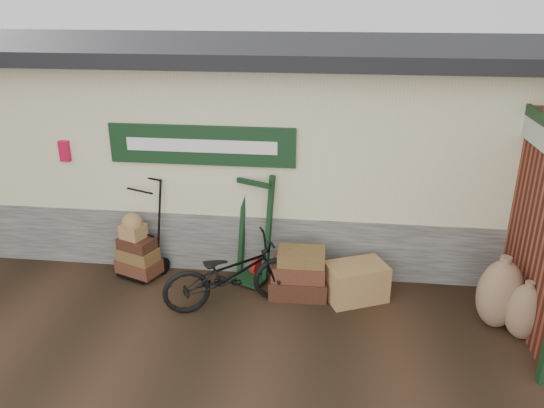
{
  "coord_description": "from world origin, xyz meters",
  "views": [
    {
      "loc": [
        1.51,
        -5.89,
        3.91
      ],
      "look_at": [
        0.68,
        0.9,
        1.16
      ],
      "focal_mm": 35.0,
      "sensor_mm": 36.0,
      "label": 1
    }
  ],
  "objects_px": {
    "green_barrow": "(253,229)",
    "wicker_hamper": "(356,282)",
    "suitcase_stack": "(299,272)",
    "bicycle": "(231,270)",
    "porter_trolley": "(143,226)"
  },
  "relations": [
    {
      "from": "green_barrow",
      "to": "wicker_hamper",
      "type": "bearing_deg",
      "value": 9.35
    },
    {
      "from": "wicker_hamper",
      "to": "bicycle",
      "type": "distance_m",
      "value": 1.7
    },
    {
      "from": "green_barrow",
      "to": "wicker_hamper",
      "type": "relative_size",
      "value": 2.02
    },
    {
      "from": "suitcase_stack",
      "to": "wicker_hamper",
      "type": "xyz_separation_m",
      "value": [
        0.78,
        -0.0,
        -0.09
      ]
    },
    {
      "from": "porter_trolley",
      "to": "suitcase_stack",
      "type": "height_order",
      "value": "porter_trolley"
    },
    {
      "from": "green_barrow",
      "to": "suitcase_stack",
      "type": "relative_size",
      "value": 2.0
    },
    {
      "from": "suitcase_stack",
      "to": "green_barrow",
      "type": "bearing_deg",
      "value": 150.48
    },
    {
      "from": "porter_trolley",
      "to": "suitcase_stack",
      "type": "distance_m",
      "value": 2.36
    },
    {
      "from": "porter_trolley",
      "to": "wicker_hamper",
      "type": "distance_m",
      "value": 3.14
    },
    {
      "from": "green_barrow",
      "to": "bicycle",
      "type": "distance_m",
      "value": 0.82
    },
    {
      "from": "suitcase_stack",
      "to": "bicycle",
      "type": "xyz_separation_m",
      "value": [
        -0.86,
        -0.37,
        0.18
      ]
    },
    {
      "from": "suitcase_stack",
      "to": "porter_trolley",
      "type": "bearing_deg",
      "value": 170.65
    },
    {
      "from": "wicker_hamper",
      "to": "bicycle",
      "type": "xyz_separation_m",
      "value": [
        -1.64,
        -0.37,
        0.28
      ]
    },
    {
      "from": "porter_trolley",
      "to": "suitcase_stack",
      "type": "relative_size",
      "value": 1.87
    },
    {
      "from": "wicker_hamper",
      "to": "suitcase_stack",
      "type": "bearing_deg",
      "value": 179.78
    }
  ]
}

